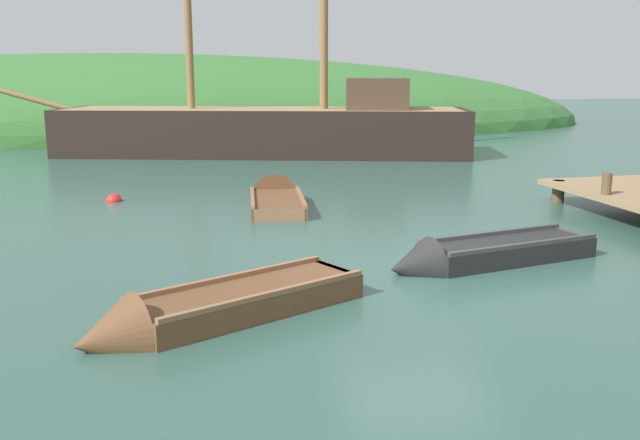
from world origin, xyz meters
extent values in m
plane|color=#33564C|center=(0.00, 0.00, 0.00)|extent=(120.00, 120.00, 0.00)
cylinder|color=brown|center=(5.06, 4.15, -0.03)|extent=(0.28, 0.28, 1.13)
cylinder|color=brown|center=(4.96, 2.25, 0.76)|extent=(0.20, 0.20, 0.45)
ellipsoid|color=#387033|center=(-6.10, 28.89, 0.00)|extent=(54.07, 20.43, 8.00)
cube|color=black|center=(-0.27, 15.36, 0.45)|extent=(15.39, 7.71, 2.50)
cube|color=#997A51|center=(-0.27, 15.36, 1.65)|extent=(14.73, 7.26, 0.10)
cylinder|color=olive|center=(-8.61, 17.77, 2.00)|extent=(2.89, 1.01, 0.97)
cube|color=#4C3828|center=(3.75, 14.21, 2.25)|extent=(2.84, 3.11, 1.10)
cube|color=brown|center=(-1.55, 4.76, 0.07)|extent=(1.45, 2.61, 0.39)
cone|color=brown|center=(-1.36, 6.32, 0.07)|extent=(1.17, 0.76, 1.10)
cube|color=#8E6242|center=(-1.69, 3.58, 0.13)|extent=(1.05, 0.25, 0.27)
cube|color=#8E6242|center=(-1.50, 5.20, 0.21)|extent=(1.08, 0.31, 0.05)
cube|color=#8E6242|center=(-1.60, 4.33, 0.21)|extent=(1.08, 0.31, 0.05)
cube|color=#8E6242|center=(-1.01, 4.70, 0.30)|extent=(0.37, 2.43, 0.07)
cube|color=#8E6242|center=(-2.09, 4.83, 0.30)|extent=(0.37, 2.43, 0.07)
cube|color=brown|center=(-2.99, -1.68, 0.10)|extent=(3.19, 2.24, 0.44)
cone|color=brown|center=(-4.70, -2.52, 0.10)|extent=(1.09, 1.18, 0.95)
cube|color=#8E6242|center=(-1.65, -1.03, 0.16)|extent=(0.50, 0.86, 0.31)
cube|color=#8E6242|center=(-3.47, -1.92, 0.26)|extent=(0.56, 0.91, 0.05)
cube|color=#8E6242|center=(-2.50, -1.45, 0.26)|extent=(0.56, 0.91, 0.05)
cube|color=#8E6242|center=(-3.19, -1.27, 0.35)|extent=(2.73, 1.39, 0.07)
cube|color=#8E6242|center=(-2.78, -2.10, 0.35)|extent=(2.73, 1.39, 0.07)
cube|color=black|center=(1.44, -0.19, 0.10)|extent=(3.09, 1.50, 0.45)
cone|color=black|center=(-0.36, -0.56, 0.10)|extent=(0.89, 1.01, 0.88)
cube|color=#3B3B3B|center=(2.84, 0.10, 0.17)|extent=(0.29, 0.84, 0.31)
cube|color=#3B3B3B|center=(0.94, -0.30, 0.27)|extent=(0.35, 0.87, 0.05)
cube|color=#3B3B3B|center=(1.95, -0.09, 0.27)|extent=(0.35, 0.87, 0.05)
cube|color=#3B3B3B|center=(1.36, 0.22, 0.36)|extent=(2.86, 0.67, 0.07)
cube|color=#3B3B3B|center=(1.53, -0.60, 0.36)|extent=(2.86, 0.67, 0.07)
sphere|color=red|center=(-5.17, 6.68, 0.00)|extent=(0.38, 0.38, 0.38)
camera|label=1|loc=(-3.97, -10.04, 3.02)|focal=38.38mm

